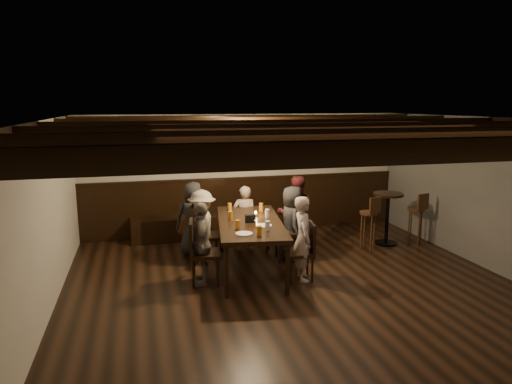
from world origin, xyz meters
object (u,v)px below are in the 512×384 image
object	(u,v)px
high_top_table	(388,211)
bar_stool_left	(368,230)
person_right_far	(303,238)
bar_stool_right	(415,225)
person_right_near	(292,223)
dining_table	(250,225)
chair_left_far	(204,264)
person_bench_left	(194,218)
chair_right_far	(301,262)
person_left_far	(202,243)
chair_left_near	(204,245)
person_bench_centre	(244,218)
person_left_near	(202,227)
chair_right_near	(290,242)
person_bench_right	(296,214)

from	to	relation	value
high_top_table	bar_stool_left	distance (m)	0.60
person_right_far	bar_stool_left	size ratio (longest dim) A/B	1.29
high_top_table	bar_stool_right	bearing A→B (deg)	-17.21
person_right_near	high_top_table	size ratio (longest dim) A/B	1.29
dining_table	person_right_far	distance (m)	0.88
chair_left_far	person_bench_left	world-z (taller)	person_bench_left
chair_right_far	person_right_far	size ratio (longest dim) A/B	0.69
chair_left_far	person_left_far	xyz separation A→B (m)	(-0.03, 0.00, 0.32)
chair_left_near	bar_stool_right	xyz separation A→B (m)	(3.96, -0.01, 0.08)
high_top_table	bar_stool_left	world-z (taller)	bar_stool_left
person_left_far	high_top_table	world-z (taller)	person_left_far
chair_left_far	high_top_table	size ratio (longest dim) A/B	0.97
chair_right_far	person_left_far	distance (m)	1.51
person_bench_centre	person_right_near	distance (m)	0.96
person_bench_centre	high_top_table	xyz separation A→B (m)	(2.66, -0.34, 0.05)
dining_table	chair_left_far	world-z (taller)	chair_left_far
chair_left_far	person_left_near	distance (m)	0.96
chair_left_near	person_left_far	world-z (taller)	person_left_far
dining_table	high_top_table	world-z (taller)	high_top_table
person_left_near	chair_left_near	bearing A→B (deg)	90.00
person_left_far	person_right_far	xyz separation A→B (m)	(1.48, -0.22, 0.02)
person_right_near	chair_right_near	bearing A→B (deg)	90.00
person_left_far	person_bench_centre	bearing A→B (deg)	153.43
person_bench_centre	person_left_near	distance (m)	0.96
person_left_far	person_right_near	world-z (taller)	person_right_near
person_right_far	bar_stool_right	world-z (taller)	person_right_far
person_right_far	bar_stool_left	xyz separation A→B (m)	(1.64, 1.05, -0.27)
bar_stool_right	chair_left_far	bearing A→B (deg)	176.08
person_bench_left	person_bench_right	xyz separation A→B (m)	(1.78, -0.26, 0.04)
person_right_far	chair_left_far	bearing A→B (deg)	90.00
chair_right_far	bar_stool_right	xyz separation A→B (m)	(2.67, 1.09, 0.10)
high_top_table	chair_left_near	bearing A→B (deg)	-177.54
chair_right_far	dining_table	bearing A→B (deg)	57.94
chair_left_far	chair_left_near	bearing A→B (deg)	-179.99
person_bench_centre	high_top_table	bearing A→B (deg)	-178.89
chair_right_near	bar_stool_right	xyz separation A→B (m)	(2.53, 0.20, 0.07)
dining_table	person_left_near	size ratio (longest dim) A/B	1.84
person_bench_centre	person_right_near	world-z (taller)	person_right_near
chair_left_near	person_left_far	bearing A→B (deg)	-1.90
bar_stool_left	chair_left_far	bearing A→B (deg)	175.94
person_bench_left	chair_right_far	bearing A→B (deg)	140.17
person_bench_right	chair_right_near	bearing A→B (deg)	68.29
chair_left_far	chair_right_near	size ratio (longest dim) A/B	0.96
high_top_table	person_left_far	bearing A→B (deg)	-164.04
chair_right_near	high_top_table	distance (m)	2.09
chair_left_near	chair_right_near	xyz separation A→B (m)	(1.43, -0.21, 0.01)
dining_table	person_left_far	world-z (taller)	person_left_far
person_bench_left	chair_left_far	bearing A→B (deg)	97.59
person_bench_centre	person_left_near	bearing A→B (deg)	38.66
person_left_far	person_right_near	distance (m)	1.75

